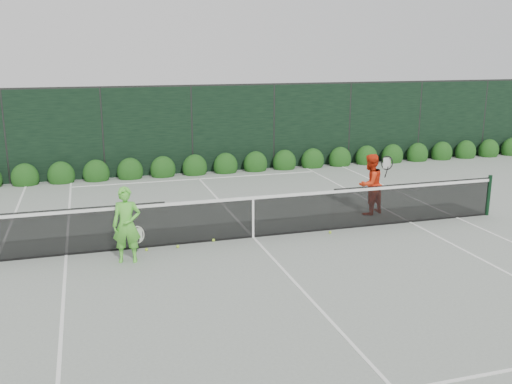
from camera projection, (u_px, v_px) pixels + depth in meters
name	position (u px, v px, depth m)	size (l,w,h in m)	color
ground	(253.00, 237.00, 13.17)	(80.00, 80.00, 0.00)	gray
tennis_net	(252.00, 215.00, 13.03)	(12.90, 0.10, 1.07)	#10321B
player_woman	(127.00, 225.00, 11.49)	(0.67, 0.48, 1.57)	#5BCE3C
player_man	(370.00, 184.00, 14.87)	(0.97, 0.87, 1.60)	red
court_lines	(253.00, 237.00, 13.17)	(11.03, 23.83, 0.01)	white
windscreen_fence	(295.00, 204.00, 10.28)	(32.00, 21.07, 3.06)	black
hedge_row	(195.00, 168.00, 19.75)	(31.66, 0.65, 0.94)	#10370F
tennis_balls	(202.00, 241.00, 12.79)	(4.53, 0.85, 0.07)	#ABDB30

